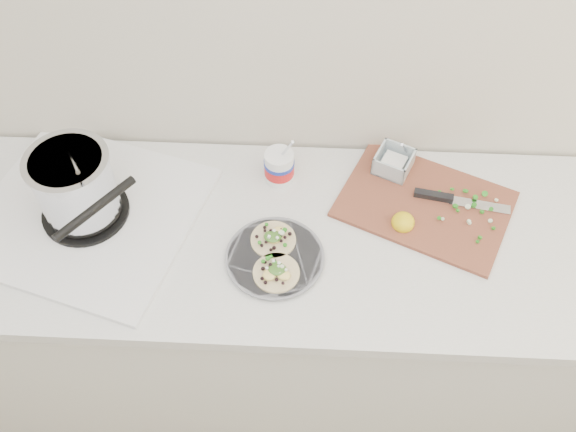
{
  "coord_description": "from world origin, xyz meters",
  "views": [
    {
      "loc": [
        0.13,
        0.4,
        2.32
      ],
      "look_at": [
        0.09,
        1.43,
        0.96
      ],
      "focal_mm": 40.0,
      "sensor_mm": 36.0,
      "label": 1
    }
  ],
  "objects_px": {
    "taco_plate": "(275,256)",
    "cutboard": "(424,198)",
    "tub": "(280,164)",
    "stove": "(79,195)"
  },
  "relations": [
    {
      "from": "taco_plate",
      "to": "tub",
      "type": "relative_size",
      "value": 1.34
    },
    {
      "from": "stove",
      "to": "tub",
      "type": "height_order",
      "value": "stove"
    },
    {
      "from": "cutboard",
      "to": "taco_plate",
      "type": "bearing_deg",
      "value": -128.06
    },
    {
      "from": "cutboard",
      "to": "stove",
      "type": "bearing_deg",
      "value": -150.01
    },
    {
      "from": "stove",
      "to": "cutboard",
      "type": "height_order",
      "value": "stove"
    },
    {
      "from": "stove",
      "to": "tub",
      "type": "bearing_deg",
      "value": 33.61
    },
    {
      "from": "stove",
      "to": "cutboard",
      "type": "bearing_deg",
      "value": 22.38
    },
    {
      "from": "taco_plate",
      "to": "cutboard",
      "type": "relative_size",
      "value": 0.48
    },
    {
      "from": "stove",
      "to": "tub",
      "type": "relative_size",
      "value": 3.62
    },
    {
      "from": "tub",
      "to": "cutboard",
      "type": "height_order",
      "value": "tub"
    }
  ]
}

